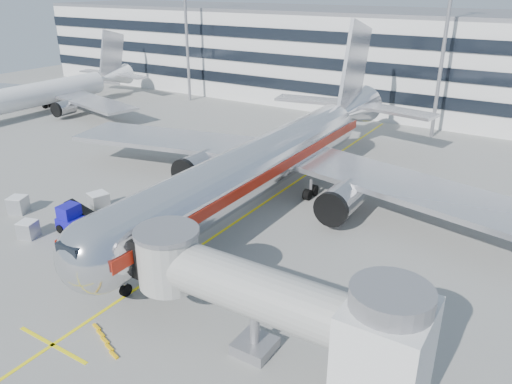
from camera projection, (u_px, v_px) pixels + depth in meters
The scene contains 15 objects.
ground at pixel (198, 247), 40.64m from camera, with size 180.00×180.00×0.00m, color gray.
lead_in_line at pixel (262, 204), 48.43m from camera, with size 0.25×70.00×0.01m, color #FFEB0D.
stop_bar at pixel (52, 345), 29.73m from camera, with size 6.00×0.25×0.01m, color #FFEB0D.
main_jet at pixel (272, 158), 48.12m from camera, with size 50.95×48.70×16.06m.
jet_bridge at pixel (281, 305), 26.93m from camera, with size 17.80×4.50×7.00m.
terminal at pixel (413, 61), 82.75m from camera, with size 150.00×24.25×15.60m.
light_mast_west at pixel (186, 14), 84.70m from camera, with size 2.40×1.20×25.45m.
light_mast_centre at pixel (447, 24), 63.64m from camera, with size 2.40×1.20×25.45m.
second_jet at pixel (45, 93), 81.40m from camera, with size 38.21×36.52×12.04m.
belt_loader at pixel (83, 218), 44.25m from camera, with size 4.31×1.85×2.03m.
baggage_tug at pixel (74, 220), 42.88m from camera, with size 3.24×2.18×2.35m.
cargo_container_left at pixel (18, 205), 46.43m from camera, with size 1.94×1.94×1.58m.
cargo_container_right at pixel (99, 202), 46.88m from camera, with size 2.03×2.03×1.72m.
cargo_container_front at pixel (28, 229), 41.96m from camera, with size 1.72×1.72×1.45m.
ramp_worker at pixel (149, 224), 42.73m from camera, with size 0.59×0.39×1.61m, color #88DB17.
Camera 1 is at (22.95, -27.68, 20.03)m, focal length 35.00 mm.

